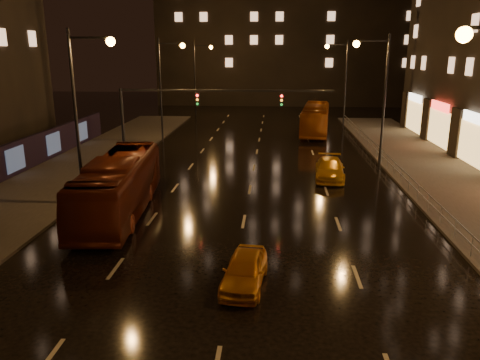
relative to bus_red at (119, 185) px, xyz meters
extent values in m
plane|color=black|center=(7.00, 9.17, -1.62)|extent=(140.00, 140.00, 0.00)
cube|color=#38332D|center=(-6.50, 4.17, -1.55)|extent=(7.00, 70.00, 0.15)
cube|color=#38332D|center=(20.50, 4.17, -1.55)|extent=(7.00, 70.00, 0.15)
cylinder|color=black|center=(-2.60, 9.17, 1.48)|extent=(0.22, 0.22, 6.20)
cube|color=black|center=(5.00, 9.17, 4.48)|extent=(15.20, 0.14, 0.14)
cube|color=black|center=(3.00, 9.17, 3.83)|extent=(0.32, 0.18, 0.95)
cube|color=black|center=(9.00, 9.17, 3.83)|extent=(0.32, 0.18, 0.95)
sphere|color=#FF1E19|center=(3.00, 9.05, 4.13)|extent=(0.18, 0.18, 0.18)
sphere|color=#FFA232|center=(14.30, -8.83, 7.68)|extent=(0.50, 0.50, 0.50)
cylinder|color=#99999E|center=(17.20, 33.17, -0.97)|extent=(0.04, 0.04, 1.00)
cube|color=#99999E|center=(17.20, 7.17, -0.52)|extent=(0.05, 56.00, 0.05)
cube|color=#99999E|center=(17.20, 7.17, -0.92)|extent=(0.05, 56.00, 0.05)
imported|color=#551A0C|center=(0.00, 0.00, 0.00)|extent=(3.74, 11.85, 3.25)
imported|color=#97450F|center=(13.00, 27.33, -0.02)|extent=(4.04, 11.72, 3.20)
imported|color=#C87312|center=(7.50, -7.90, -0.97)|extent=(1.89, 3.93, 1.30)
imported|color=#C68512|center=(12.53, 8.35, -0.91)|extent=(2.40, 5.04, 1.42)
camera|label=1|loc=(8.55, -24.31, 7.19)|focal=35.00mm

